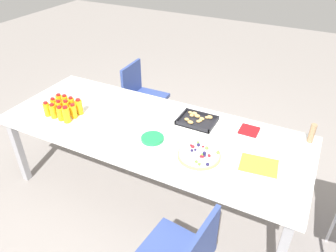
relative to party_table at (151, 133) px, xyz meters
The scene contains 21 objects.
ground_plane 0.67m from the party_table, ahead, with size 12.00×12.00×0.00m, color gray.
party_table is the anchor object (origin of this frame).
chair_far_left 1.05m from the party_table, 125.98° to the left, with size 0.41×0.41×0.83m.
juice_bottle_0 0.93m from the party_table, 164.95° to the right, with size 0.05×0.05×0.13m.
juice_bottle_1 0.86m from the party_table, 163.64° to the right, with size 0.06×0.06×0.13m.
juice_bottle_2 0.79m from the party_table, 161.95° to the right, with size 0.06×0.06×0.13m.
juice_bottle_3 0.72m from the party_table, 160.03° to the right, with size 0.06×0.06×0.15m.
juice_bottle_4 0.91m from the party_table, 169.77° to the right, with size 0.05×0.05×0.13m.
juice_bottle_5 0.84m from the party_table, 168.35° to the right, with size 0.05×0.05×0.13m.
juice_bottle_6 0.77m from the party_table, 167.71° to the right, with size 0.05×0.05×0.15m.
juice_bottle_7 0.69m from the party_table, 166.29° to the right, with size 0.05×0.05×0.13m.
juice_bottle_8 0.90m from the party_table, behind, with size 0.06×0.06×0.14m.
juice_bottle_9 0.83m from the party_table, behind, with size 0.05×0.05×0.15m.
juice_bottle_10 0.76m from the party_table, behind, with size 0.05×0.05×0.15m.
juice_bottle_11 0.68m from the party_table, behind, with size 0.06×0.06×0.15m.
fruit_pizza 0.53m from the party_table, 18.67° to the right, with size 0.31×0.31×0.05m.
snack_tray 0.40m from the party_table, 40.93° to the left, with size 0.31×0.24×0.04m.
plate_stack 0.18m from the party_table, 56.33° to the right, with size 0.18×0.18×0.02m.
napkin_stack 0.80m from the party_table, 23.25° to the left, with size 0.15×0.15×0.01m, color red.
cardboard_tube 1.26m from the party_table, 17.93° to the left, with size 0.04×0.04×0.16m, color #9E7A56.
paper_folder 0.91m from the party_table, ahead, with size 0.26×0.20×0.01m, color yellow.
Camera 1 is at (1.12, -1.88, 2.19)m, focal length 34.21 mm.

